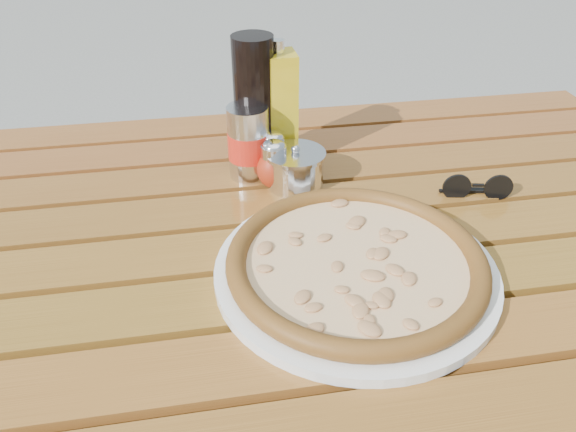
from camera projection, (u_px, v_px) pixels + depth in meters
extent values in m
cube|color=#331F0B|center=(513.00, 252.00, 1.41)|extent=(0.06, 0.06, 0.70)
cube|color=#3A200D|center=(290.00, 270.00, 0.81)|extent=(1.36, 0.86, 0.04)
cube|color=#5C3110|center=(322.00, 360.00, 0.62)|extent=(1.40, 0.09, 0.03)
cube|color=#55340F|center=(304.00, 299.00, 0.71)|extent=(1.40, 0.09, 0.03)
cube|color=#56320F|center=(290.00, 250.00, 0.79)|extent=(1.40, 0.09, 0.03)
cube|color=#512E0E|center=(279.00, 211.00, 0.87)|extent=(1.40, 0.09, 0.03)
cube|color=#522C0E|center=(270.00, 179.00, 0.95)|extent=(1.40, 0.09, 0.03)
cube|color=#552A0F|center=(262.00, 151.00, 1.04)|extent=(1.40, 0.09, 0.03)
cube|color=#572B0F|center=(255.00, 128.00, 1.12)|extent=(1.40, 0.09, 0.03)
cylinder|color=white|center=(355.00, 271.00, 0.72)|extent=(0.40, 0.40, 0.01)
cylinder|color=#FFE7B6|center=(356.00, 263.00, 0.71)|extent=(0.32, 0.32, 0.01)
torus|color=black|center=(356.00, 260.00, 0.71)|extent=(0.34, 0.34, 0.03)
ellipsoid|color=#A62C13|center=(274.00, 169.00, 0.89)|extent=(0.06, 0.06, 0.06)
cylinder|color=silver|center=(274.00, 151.00, 0.87)|extent=(0.05, 0.05, 0.02)
ellipsoid|color=silver|center=(273.00, 146.00, 0.86)|extent=(0.04, 0.04, 0.02)
ellipsoid|color=#3A4019|center=(273.00, 160.00, 0.91)|extent=(0.07, 0.07, 0.06)
cylinder|color=silver|center=(272.00, 142.00, 0.90)|extent=(0.05, 0.05, 0.02)
ellipsoid|color=silver|center=(272.00, 137.00, 0.89)|extent=(0.05, 0.05, 0.02)
cylinder|color=black|center=(254.00, 104.00, 0.90)|extent=(0.08, 0.08, 0.22)
cylinder|color=silver|center=(248.00, 142.00, 0.90)|extent=(0.07, 0.07, 0.12)
cylinder|color=red|center=(249.00, 145.00, 0.90)|extent=(0.07, 0.07, 0.04)
cube|color=gold|center=(279.00, 110.00, 0.92)|extent=(0.06, 0.06, 0.19)
cylinder|color=white|center=(278.00, 46.00, 0.86)|extent=(0.02, 0.02, 0.02)
cylinder|color=silver|center=(295.00, 170.00, 0.89)|extent=(0.09, 0.09, 0.05)
cylinder|color=silver|center=(295.00, 154.00, 0.88)|extent=(0.10, 0.10, 0.01)
sphere|color=silver|center=(295.00, 149.00, 0.87)|extent=(0.01, 0.01, 0.01)
cylinder|color=black|center=(457.00, 187.00, 0.87)|extent=(0.04, 0.01, 0.04)
cylinder|color=black|center=(498.00, 188.00, 0.87)|extent=(0.04, 0.01, 0.04)
cube|color=black|center=(478.00, 185.00, 0.86)|extent=(0.02, 0.01, 0.00)
cube|color=black|center=(468.00, 191.00, 0.88)|extent=(0.09, 0.02, 0.00)
cube|color=black|center=(479.00, 189.00, 0.89)|extent=(0.09, 0.02, 0.00)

